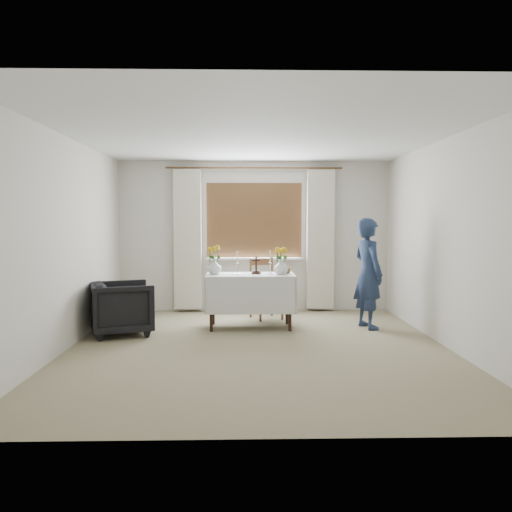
{
  "coord_description": "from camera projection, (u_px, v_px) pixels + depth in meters",
  "views": [
    {
      "loc": [
        -0.17,
        -5.85,
        1.51
      ],
      "look_at": [
        -0.01,
        0.93,
        1.03
      ],
      "focal_mm": 35.0,
      "sensor_mm": 36.0,
      "label": 1
    }
  ],
  "objects": [
    {
      "name": "wicker_basket",
      "position": [
        283.0,
        270.0,
        7.18
      ],
      "size": [
        0.22,
        0.22,
        0.08
      ],
      "primitive_type": "cylinder",
      "rotation": [
        0.0,
        0.0,
        -0.06
      ],
      "color": "brown",
      "rests_on": "altar_table"
    },
    {
      "name": "flower_vase_left",
      "position": [
        214.0,
        267.0,
        7.01
      ],
      "size": [
        0.25,
        0.25,
        0.21
      ],
      "primitive_type": "imported",
      "rotation": [
        0.0,
        0.0,
        0.28
      ],
      "color": "silver",
      "rests_on": "altar_table"
    },
    {
      "name": "candlestick_left",
      "position": [
        237.0,
        263.0,
        6.97
      ],
      "size": [
        0.12,
        0.12,
        0.33
      ],
      "primitive_type": null,
      "rotation": [
        0.0,
        0.0,
        -0.31
      ],
      "color": "white",
      "rests_on": "altar_table"
    },
    {
      "name": "altar_table",
      "position": [
        250.0,
        301.0,
        7.04
      ],
      "size": [
        1.24,
        0.64,
        0.76
      ],
      "primitive_type": "cube",
      "color": "white",
      "rests_on": "ground"
    },
    {
      "name": "wooden_chair",
      "position": [
        266.0,
        289.0,
        7.7
      ],
      "size": [
        0.56,
        0.56,
        0.93
      ],
      "primitive_type": null,
      "rotation": [
        0.0,
        0.0,
        0.4
      ],
      "color": "brown",
      "rests_on": "ground"
    },
    {
      "name": "wooden_cross",
      "position": [
        256.0,
        265.0,
        7.04
      ],
      "size": [
        0.14,
        0.11,
        0.26
      ],
      "primitive_type": null,
      "rotation": [
        0.0,
        0.0,
        -0.24
      ],
      "color": "black",
      "rests_on": "altar_table"
    },
    {
      "name": "flower_vase_right",
      "position": [
        281.0,
        267.0,
        6.99
      ],
      "size": [
        0.22,
        0.22,
        0.21
      ],
      "primitive_type": "imported",
      "rotation": [
        0.0,
        0.0,
        0.09
      ],
      "color": "silver",
      "rests_on": "altar_table"
    },
    {
      "name": "candlestick_right",
      "position": [
        270.0,
        262.0,
        7.03
      ],
      "size": [
        0.12,
        0.12,
        0.33
      ],
      "primitive_type": null,
      "rotation": [
        0.0,
        0.0,
        0.4
      ],
      "color": "white",
      "rests_on": "altar_table"
    },
    {
      "name": "radiator",
      "position": [
        254.0,
        293.0,
        8.34
      ],
      "size": [
        1.1,
        0.1,
        0.6
      ],
      "primitive_type": "cube",
      "color": "white",
      "rests_on": "ground"
    },
    {
      "name": "armchair",
      "position": [
        122.0,
        308.0,
        6.63
      ],
      "size": [
        0.99,
        0.98,
        0.71
      ],
      "primitive_type": "imported",
      "rotation": [
        0.0,
        0.0,
        1.91
      ],
      "color": "black",
      "rests_on": "ground"
    },
    {
      "name": "ground",
      "position": [
        258.0,
        348.0,
        5.94
      ],
      "size": [
        5.0,
        5.0,
        0.0
      ],
      "primitive_type": "plane",
      "color": "#9B8F6B",
      "rests_on": "ground"
    },
    {
      "name": "person",
      "position": [
        368.0,
        273.0,
        7.0
      ],
      "size": [
        0.53,
        0.65,
        1.55
      ],
      "primitive_type": "imported",
      "rotation": [
        0.0,
        0.0,
        1.88
      ],
      "color": "navy",
      "rests_on": "ground"
    }
  ]
}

